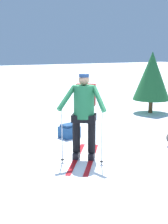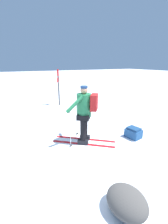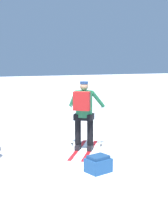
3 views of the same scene
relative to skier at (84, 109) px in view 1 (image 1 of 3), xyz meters
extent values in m
plane|color=white|center=(-0.51, 0.77, -0.97)|extent=(80.00, 80.00, 0.00)
cube|color=red|center=(-0.10, 0.11, -0.97)|extent=(1.20, 1.47, 0.01)
cube|color=black|center=(-0.10, 0.11, -0.90)|extent=(0.27, 0.30, 0.12)
cylinder|color=black|center=(-0.10, 0.11, -0.50)|extent=(0.15, 0.15, 0.69)
cube|color=red|center=(0.13, -0.07, -0.97)|extent=(1.20, 1.47, 0.01)
cube|color=black|center=(0.13, -0.07, -0.90)|extent=(0.27, 0.30, 0.12)
cylinder|color=black|center=(0.13, -0.07, -0.50)|extent=(0.15, 0.15, 0.69)
cube|color=black|center=(0.02, 0.02, -0.16)|extent=(0.56, 0.54, 0.14)
cylinder|color=#1E663D|center=(0.02, 0.02, 0.15)|extent=(0.40, 0.40, 0.62)
sphere|color=tan|center=(0.02, 0.02, 0.56)|extent=(0.20, 0.20, 0.20)
cylinder|color=navy|center=(0.02, 0.02, 0.65)|extent=(0.19, 0.19, 0.06)
cube|color=maroon|center=(-0.16, -0.20, 0.25)|extent=(0.40, 0.36, 0.43)
cylinder|color=#B2B7BC|center=(-0.09, 0.49, -0.43)|extent=(0.02, 0.02, 1.10)
cylinder|color=black|center=(-0.09, 0.49, -0.91)|extent=(0.07, 0.07, 0.01)
cylinder|color=#1E663D|center=(-0.10, 0.35, 0.24)|extent=(0.15, 0.50, 0.45)
cylinder|color=#B2B7BC|center=(0.49, 0.02, -0.43)|extent=(0.02, 0.02, 1.10)
cylinder|color=black|center=(0.49, 0.02, -0.91)|extent=(0.07, 0.07, 0.01)
cylinder|color=#1E663D|center=(0.36, -0.02, 0.24)|extent=(0.49, 0.25, 0.45)
cube|color=navy|center=(-0.45, -1.47, -0.84)|extent=(0.50, 0.43, 0.27)
cube|color=navy|center=(-0.45, -1.47, -0.68)|extent=(0.41, 0.35, 0.06)
cylinder|color=#4C331E|center=(-4.27, -2.77, -0.75)|extent=(0.14, 0.14, 0.45)
cone|color=#1E5B2D|center=(-4.27, -2.77, 0.28)|extent=(1.24, 1.24, 1.61)
camera|label=1|loc=(2.99, 5.03, 1.10)|focal=50.00mm
camera|label=2|loc=(-3.49, 1.83, 1.27)|focal=24.00mm
camera|label=3|loc=(-3.36, -6.45, 1.11)|focal=50.00mm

